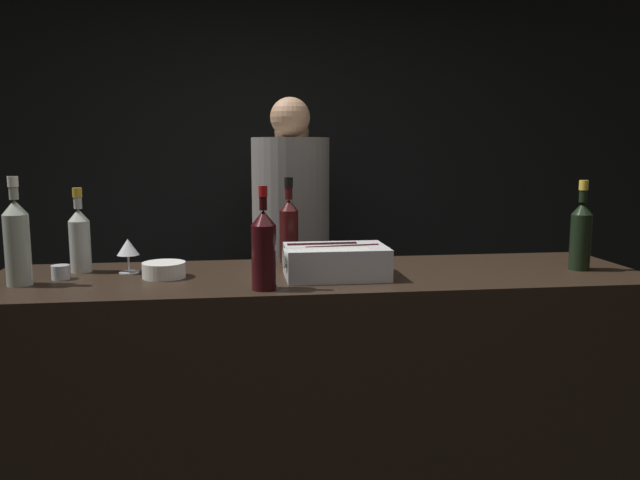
% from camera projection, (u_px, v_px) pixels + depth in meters
% --- Properties ---
extents(wall_back_chalkboard, '(6.40, 0.06, 2.80)m').
position_uv_depth(wall_back_chalkboard, '(280.00, 162.00, 4.33)').
color(wall_back_chalkboard, black).
rests_on(wall_back_chalkboard, ground_plane).
extents(bar_counter, '(2.39, 0.66, 1.04)m').
position_uv_depth(bar_counter, '(321.00, 407.00, 2.37)').
color(bar_counter, black).
rests_on(bar_counter, ground_plane).
extents(ice_bin_with_bottles, '(0.37, 0.25, 0.12)m').
position_uv_depth(ice_bin_with_bottles, '(334.00, 260.00, 2.22)').
color(ice_bin_with_bottles, silver).
rests_on(ice_bin_with_bottles, bar_counter).
extents(bowl_white, '(0.15, 0.15, 0.05)m').
position_uv_depth(bowl_white, '(164.00, 269.00, 2.22)').
color(bowl_white, silver).
rests_on(bowl_white, bar_counter).
extents(wine_glass, '(0.08, 0.08, 0.13)m').
position_uv_depth(wine_glass, '(128.00, 248.00, 2.29)').
color(wine_glass, silver).
rests_on(wine_glass, bar_counter).
extents(candle_votive, '(0.06, 0.06, 0.05)m').
position_uv_depth(candle_votive, '(61.00, 272.00, 2.19)').
color(candle_votive, silver).
rests_on(candle_votive, bar_counter).
extents(red_wine_bottle_tall, '(0.08, 0.08, 0.34)m').
position_uv_depth(red_wine_bottle_tall, '(264.00, 248.00, 2.02)').
color(red_wine_bottle_tall, black).
rests_on(red_wine_bottle_tall, bar_counter).
extents(red_wine_bottle_black_foil, '(0.07, 0.07, 0.34)m').
position_uv_depth(red_wine_bottle_black_foil, '(289.00, 228.00, 2.50)').
color(red_wine_bottle_black_foil, '#380F0F').
rests_on(red_wine_bottle_black_foil, bar_counter).
extents(champagne_bottle, '(0.08, 0.08, 0.34)m').
position_uv_depth(champagne_bottle, '(581.00, 233.00, 2.35)').
color(champagne_bottle, black).
rests_on(champagne_bottle, bar_counter).
extents(rose_wine_bottle, '(0.08, 0.08, 0.31)m').
position_uv_depth(rose_wine_bottle, '(80.00, 237.00, 2.31)').
color(rose_wine_bottle, '#B2B7AD').
rests_on(rose_wine_bottle, bar_counter).
extents(white_wine_bottle, '(0.08, 0.08, 0.37)m').
position_uv_depth(white_wine_bottle, '(17.00, 240.00, 2.08)').
color(white_wine_bottle, '#9EA899').
rests_on(white_wine_bottle, bar_counter).
extents(person_in_hoodie, '(0.41, 0.41, 1.76)m').
position_uv_depth(person_in_hoodie, '(291.00, 246.00, 3.36)').
color(person_in_hoodie, black).
rests_on(person_in_hoodie, ground_plane).
extents(person_blond_tee, '(0.38, 0.38, 1.69)m').
position_uv_depth(person_blond_tee, '(292.00, 238.00, 3.87)').
color(person_blond_tee, black).
rests_on(person_blond_tee, ground_plane).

